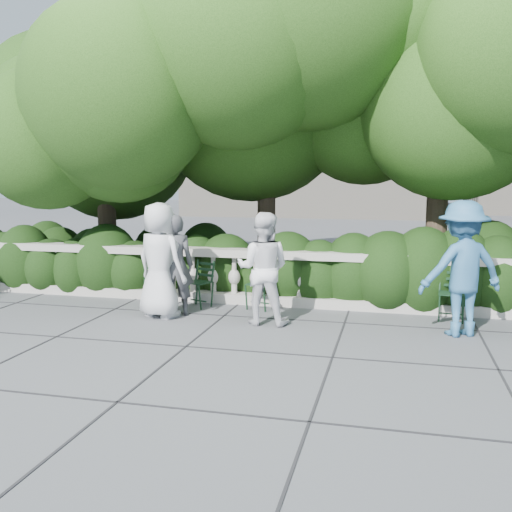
% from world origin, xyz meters
% --- Properties ---
extents(ground, '(90.00, 90.00, 0.00)m').
position_xyz_m(ground, '(0.00, 0.00, 0.00)').
color(ground, '#4A4B51').
rests_on(ground, ground).
extents(balustrade, '(12.00, 0.44, 1.00)m').
position_xyz_m(balustrade, '(0.00, 1.80, 0.49)').
color(balustrade, '#9E998E').
rests_on(balustrade, ground).
extents(shrub_hedge, '(15.00, 2.60, 1.70)m').
position_xyz_m(shrub_hedge, '(0.00, 3.00, 0.00)').
color(shrub_hedge, black).
rests_on(shrub_hedge, ground).
extents(tree_canopy, '(15.04, 6.52, 6.78)m').
position_xyz_m(tree_canopy, '(0.69, 3.19, 3.96)').
color(tree_canopy, '#3F3023').
rests_on(tree_canopy, ground).
extents(chair_b, '(0.60, 0.62, 0.84)m').
position_xyz_m(chair_b, '(-1.90, 1.17, 0.00)').
color(chair_b, black).
rests_on(chair_b, ground).
extents(chair_c, '(0.58, 0.61, 0.84)m').
position_xyz_m(chair_c, '(-1.18, 1.17, 0.00)').
color(chair_c, black).
rests_on(chair_c, ground).
extents(chair_d, '(0.55, 0.58, 0.84)m').
position_xyz_m(chair_d, '(-0.06, 1.26, 0.00)').
color(chair_d, black).
rests_on(chair_d, ground).
extents(chair_e, '(0.47, 0.51, 0.84)m').
position_xyz_m(chair_e, '(3.14, 1.19, 0.00)').
color(chair_e, black).
rests_on(chair_e, ground).
extents(person_businessman, '(1.08, 0.89, 1.90)m').
position_xyz_m(person_businessman, '(-1.50, 0.48, 0.95)').
color(person_businessman, silver).
rests_on(person_businessman, ground).
extents(person_woman_grey, '(0.71, 0.57, 1.70)m').
position_xyz_m(person_woman_grey, '(-1.31, 0.68, 0.85)').
color(person_woman_grey, '#3C3C40').
rests_on(person_woman_grey, ground).
extents(person_casual_man, '(0.87, 0.68, 1.77)m').
position_xyz_m(person_casual_man, '(0.24, 0.47, 0.88)').
color(person_casual_man, white).
rests_on(person_casual_man, ground).
extents(person_older_blue, '(1.46, 1.19, 1.97)m').
position_xyz_m(person_older_blue, '(3.19, 0.52, 0.99)').
color(person_older_blue, teal).
rests_on(person_older_blue, ground).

